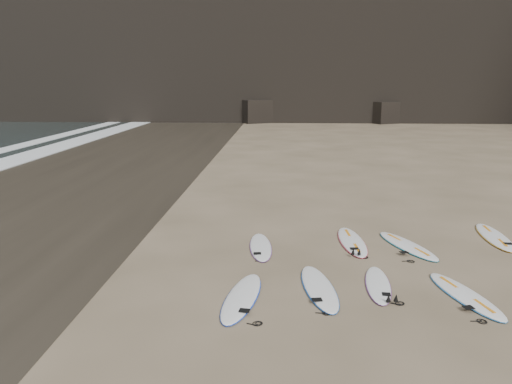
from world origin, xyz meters
TOP-DOWN VIEW (x-y plane):
  - ground at (0.00, 0.00)m, footprint 240.00×240.00m
  - wet_sand at (-13.00, 10.00)m, footprint 12.00×200.00m
  - surfboard_0 at (-3.77, -0.91)m, footprint 1.01×2.69m
  - surfboard_1 at (-2.08, -0.33)m, footprint 0.99×2.71m
  - surfboard_2 at (-0.72, -0.06)m, footprint 0.76×2.27m
  - surfboard_3 at (1.06, -0.57)m, footprint 1.26×2.65m
  - surfboard_5 at (-3.51, 2.43)m, footprint 0.79×2.46m
  - surfboard_6 at (-0.89, 3.01)m, footprint 0.80×2.77m
  - surfboard_7 at (0.62, 2.72)m, footprint 1.53×2.72m
  - surfboard_8 at (3.41, 3.67)m, footprint 0.87×2.81m

SIDE VIEW (x-z plane):
  - ground at x=0.00m, z-range 0.00..0.00m
  - wet_sand at x=-13.00m, z-range 0.00..0.01m
  - surfboard_2 at x=-0.72m, z-range 0.00..0.08m
  - surfboard_5 at x=-3.51m, z-range 0.00..0.09m
  - surfboard_3 at x=1.06m, z-range 0.00..0.09m
  - surfboard_0 at x=-3.77m, z-range 0.00..0.09m
  - surfboard_1 at x=-2.08m, z-range 0.00..0.10m
  - surfboard_7 at x=0.62m, z-range 0.00..0.10m
  - surfboard_6 at x=-0.89m, z-range 0.00..0.10m
  - surfboard_8 at x=3.41m, z-range 0.00..0.10m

